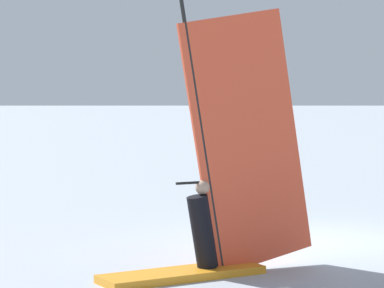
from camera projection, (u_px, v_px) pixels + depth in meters
ground_plane at (308, 240)px, 16.13m from camera, size 4000.00×4000.00×0.00m
windsurfer at (219, 195)px, 12.86m from camera, size 3.70×1.06×4.63m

